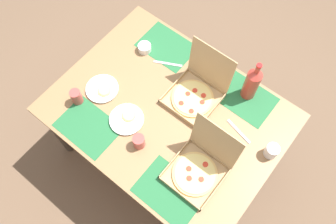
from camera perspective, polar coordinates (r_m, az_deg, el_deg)
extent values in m
plane|color=brown|center=(2.78, 0.00, -6.43)|extent=(6.00, 6.00, 0.00)
cylinder|color=#3F3328|center=(2.59, -17.62, -2.97)|extent=(0.07, 0.07, 0.69)
cylinder|color=#3F3328|center=(2.83, -4.17, 10.59)|extent=(0.07, 0.07, 0.69)
cylinder|color=#3F3328|center=(2.57, 17.80, -4.25)|extent=(0.07, 0.07, 0.69)
cube|color=#936D47|center=(2.13, 0.00, -0.17)|extent=(1.38, 1.05, 0.03)
cube|color=#236638|center=(2.12, -12.97, -2.38)|extent=(0.36, 0.26, 0.00)
cube|color=#236638|center=(1.95, 0.27, -12.99)|extent=(0.36, 0.26, 0.00)
cube|color=#236638|center=(2.36, -0.22, 10.72)|extent=(0.36, 0.26, 0.00)
cube|color=#236638|center=(2.21, 12.48, 2.31)|extent=(0.36, 0.26, 0.00)
cube|color=tan|center=(1.98, 4.41, -10.17)|extent=(0.29, 0.29, 0.01)
cube|color=tan|center=(1.98, 1.12, -7.58)|extent=(0.01, 0.29, 0.03)
cube|color=tan|center=(1.95, 7.87, -12.49)|extent=(0.01, 0.29, 0.03)
cube|color=tan|center=(1.93, 1.85, -13.24)|extent=(0.29, 0.01, 0.03)
cube|color=tan|center=(2.00, 6.89, -6.92)|extent=(0.29, 0.01, 0.03)
cylinder|color=#E0B76B|center=(1.97, 4.42, -10.10)|extent=(0.26, 0.26, 0.01)
cylinder|color=#EFD67F|center=(1.96, 4.44, -10.04)|extent=(0.23, 0.23, 0.00)
cylinder|color=red|center=(1.95, 5.47, -10.96)|extent=(0.03, 0.03, 0.00)
cylinder|color=red|center=(1.98, 6.16, -8.55)|extent=(0.03, 0.03, 0.00)
cylinder|color=red|center=(1.96, 3.43, -9.28)|extent=(0.03, 0.03, 0.00)
cylinder|color=red|center=(1.95, 3.48, -10.82)|extent=(0.03, 0.03, 0.00)
cube|color=tan|center=(1.86, 7.82, -4.85)|extent=(0.29, 0.04, 0.29)
cube|color=tan|center=(2.15, 4.03, 2.14)|extent=(0.30, 0.30, 0.01)
cube|color=tan|center=(2.18, 0.98, 4.50)|extent=(0.01, 0.30, 0.03)
cube|color=tan|center=(2.11, 7.24, 0.16)|extent=(0.01, 0.30, 0.03)
cube|color=tan|center=(2.08, 1.65, -0.41)|extent=(0.30, 0.01, 0.03)
cube|color=tan|center=(2.20, 6.35, 4.98)|extent=(0.30, 0.01, 0.03)
cylinder|color=#E0B76B|center=(2.15, 4.05, 2.25)|extent=(0.26, 0.26, 0.01)
cylinder|color=#EFD67F|center=(2.14, 4.06, 2.35)|extent=(0.24, 0.24, 0.00)
cylinder|color=red|center=(2.13, 5.64, 1.63)|extent=(0.03, 0.03, 0.00)
cylinder|color=red|center=(2.15, 5.85, 2.72)|extent=(0.03, 0.03, 0.00)
cylinder|color=red|center=(2.16, 4.43, 3.55)|extent=(0.03, 0.03, 0.00)
cylinder|color=red|center=(2.15, 3.27, 3.03)|extent=(0.03, 0.03, 0.00)
cylinder|color=red|center=(2.11, 2.18, 1.46)|extent=(0.03, 0.03, 0.00)
cylinder|color=red|center=(2.09, 3.84, 0.15)|extent=(0.03, 0.03, 0.00)
cube|color=tan|center=(2.07, 7.06, 7.57)|extent=(0.30, 0.03, 0.30)
cylinder|color=white|center=(2.10, -6.80, -1.26)|extent=(0.20, 0.20, 0.01)
cylinder|color=white|center=(2.09, -6.83, -1.17)|extent=(0.21, 0.21, 0.01)
cylinder|color=#E0B76B|center=(2.09, -6.45, -0.56)|extent=(0.08, 0.08, 0.01)
cylinder|color=#EFD67F|center=(2.09, -6.47, -0.49)|extent=(0.07, 0.07, 0.00)
cylinder|color=white|center=(2.22, -10.73, 3.71)|extent=(0.20, 0.20, 0.01)
cylinder|color=white|center=(2.21, -10.77, 3.81)|extent=(0.21, 0.21, 0.01)
cylinder|color=#E0B76B|center=(2.19, -10.42, 3.48)|extent=(0.08, 0.08, 0.01)
cylinder|color=#EFD67F|center=(2.19, -10.45, 3.55)|extent=(0.07, 0.07, 0.00)
cylinder|color=#B2382D|center=(2.13, 13.48, 4.36)|extent=(0.09, 0.09, 0.22)
cone|color=#B2382D|center=(2.03, 14.25, 6.15)|extent=(0.09, 0.09, 0.04)
cylinder|color=#B2382D|center=(1.99, 14.54, 6.84)|extent=(0.03, 0.03, 0.06)
cylinder|color=red|center=(1.96, 14.77, 7.36)|extent=(0.03, 0.03, 0.01)
cylinder|color=#BF4742|center=(2.00, -4.89, -4.77)|extent=(0.07, 0.07, 0.09)
cylinder|color=silver|center=(2.06, 16.65, -6.15)|extent=(0.08, 0.08, 0.09)
cylinder|color=#BF4742|center=(2.17, -14.80, 2.44)|extent=(0.07, 0.07, 0.10)
cylinder|color=white|center=(2.33, -3.87, 10.47)|extent=(0.09, 0.09, 0.05)
cube|color=#B7B7BC|center=(2.10, 11.53, -3.12)|extent=(0.19, 0.06, 0.00)
cube|color=#B7B7BC|center=(2.28, -0.03, 7.95)|extent=(0.18, 0.10, 0.00)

